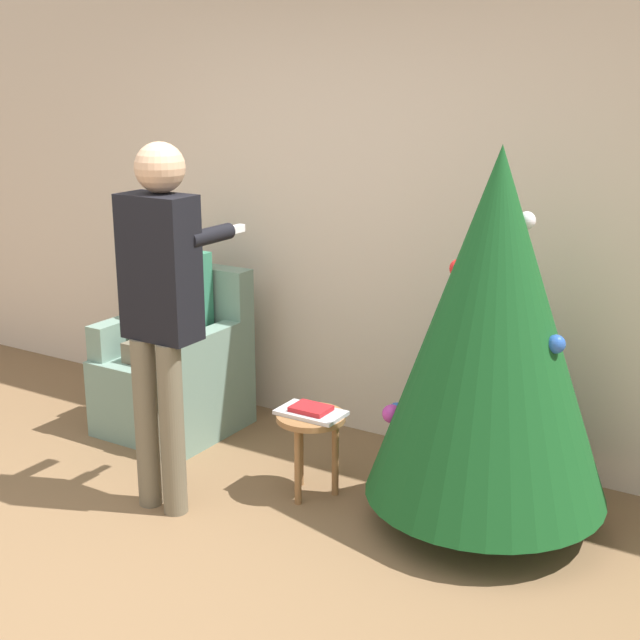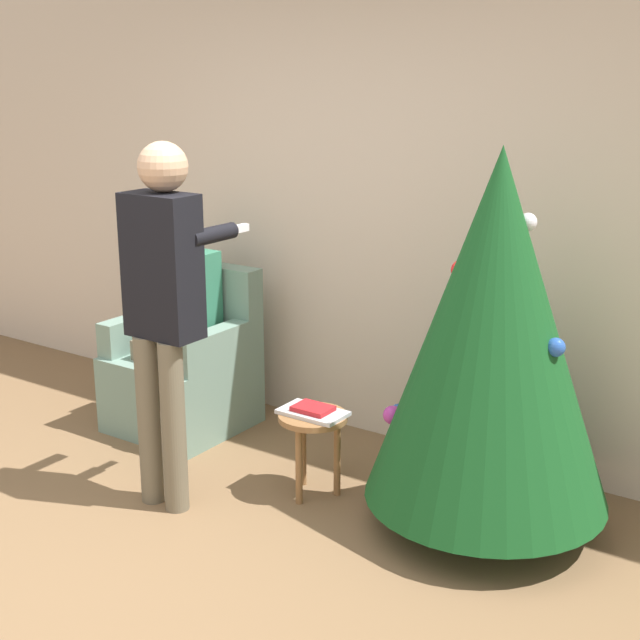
{
  "view_description": "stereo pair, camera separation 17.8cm",
  "coord_description": "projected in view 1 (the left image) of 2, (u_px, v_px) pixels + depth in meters",
  "views": [
    {
      "loc": [
        2.49,
        -2.22,
        2.15
      ],
      "look_at": [
        0.4,
        1.16,
        1.01
      ],
      "focal_mm": 50.0,
      "sensor_mm": 36.0,
      "label": 1
    },
    {
      "loc": [
        2.64,
        -2.12,
        2.15
      ],
      "look_at": [
        0.4,
        1.16,
        1.01
      ],
      "focal_mm": 50.0,
      "sensor_mm": 36.0,
      "label": 2
    }
  ],
  "objects": [
    {
      "name": "ground_plane",
      "position": [
        89.0,
        606.0,
        3.67
      ],
      "size": [
        14.0,
        14.0,
        0.0
      ],
      "primitive_type": "plane",
      "color": "brown"
    },
    {
      "name": "wall_back",
      "position": [
        358.0,
        209.0,
        5.12
      ],
      "size": [
        8.0,
        0.06,
        2.7
      ],
      "color": "beige",
      "rests_on": "ground_plane"
    },
    {
      "name": "christmas_tree",
      "position": [
        493.0,
        328.0,
        4.06
      ],
      "size": [
        1.14,
        1.14,
        1.82
      ],
      "color": "brown",
      "rests_on": "ground_plane"
    },
    {
      "name": "armchair",
      "position": [
        177.0,
        373.0,
        5.4
      ],
      "size": [
        0.72,
        0.72,
        0.97
      ],
      "color": "gray",
      "rests_on": "ground_plane"
    },
    {
      "name": "person_seated",
      "position": [
        171.0,
        316.0,
        5.28
      ],
      "size": [
        0.36,
        0.46,
        1.29
      ],
      "color": "#6B604C",
      "rests_on": "ground_plane"
    },
    {
      "name": "person_standing",
      "position": [
        161.0,
        297.0,
        4.23
      ],
      "size": [
        0.39,
        0.57,
        1.81
      ],
      "color": "#6B604C",
      "rests_on": "ground_plane"
    },
    {
      "name": "side_stool",
      "position": [
        311.0,
        429.0,
        4.53
      ],
      "size": [
        0.35,
        0.35,
        0.44
      ],
      "color": "olive",
      "rests_on": "ground_plane"
    },
    {
      "name": "laptop",
      "position": [
        311.0,
        413.0,
        4.5
      ],
      "size": [
        0.34,
        0.2,
        0.02
      ],
      "color": "silver",
      "rests_on": "side_stool"
    },
    {
      "name": "book",
      "position": [
        311.0,
        409.0,
        4.5
      ],
      "size": [
        0.19,
        0.14,
        0.02
      ],
      "color": "#B21E23",
      "rests_on": "laptop"
    }
  ]
}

